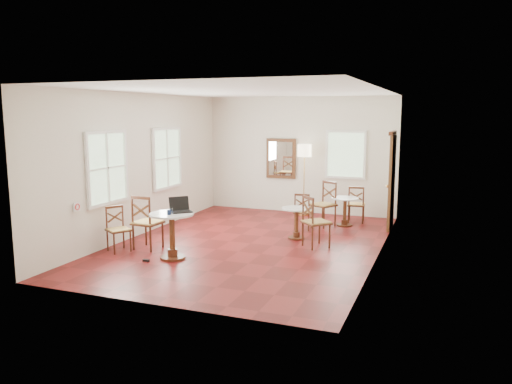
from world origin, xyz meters
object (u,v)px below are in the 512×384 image
at_px(chair_near_b, 118,229).
at_px(floor_lamp, 304,155).
at_px(chair_back_a, 356,204).
at_px(cafe_table_back, 345,208).
at_px(chair_near_a, 147,222).
at_px(water_glass, 171,210).
at_px(chair_back_b, 324,204).
at_px(laptop, 180,208).
at_px(chair_mid_b, 315,222).
at_px(cafe_table_mid, 297,220).
at_px(mouse, 178,210).
at_px(cafe_table_near, 172,231).
at_px(chair_mid_a, 303,211).
at_px(power_adapter, 146,261).
at_px(navy_mug, 169,212).

xyz_separation_m(chair_near_b, floor_lamp, (2.35, 4.56, 1.11)).
bearing_deg(chair_back_a, cafe_table_back, 63.18).
xyz_separation_m(chair_near_a, chair_back_a, (3.34, 3.81, -0.09)).
relative_size(floor_lamp, water_glass, 19.16).
xyz_separation_m(chair_back_b, laptop, (-1.85, -3.39, 0.38)).
height_order(chair_near_b, chair_mid_b, chair_mid_b).
bearing_deg(laptop, cafe_table_mid, 6.68).
distance_m(cafe_table_mid, mouse, 2.61).
relative_size(chair_near_a, chair_mid_b, 1.04).
bearing_deg(cafe_table_near, chair_back_b, 61.72).
height_order(floor_lamp, laptop, floor_lamp).
bearing_deg(chair_mid_a, chair_mid_b, 110.68).
bearing_deg(water_glass, chair_mid_b, 37.35).
bearing_deg(power_adapter, floor_lamp, 73.41).
bearing_deg(floor_lamp, mouse, -104.72).
bearing_deg(chair_near_b, chair_mid_b, -33.49).
bearing_deg(cafe_table_near, cafe_table_mid, 52.95).
xyz_separation_m(cafe_table_back, water_glass, (-2.38, -3.74, 0.47)).
height_order(cafe_table_near, chair_mid_b, chair_mid_b).
height_order(mouse, navy_mug, navy_mug).
bearing_deg(cafe_table_mid, chair_back_b, 79.22).
distance_m(chair_mid_a, floor_lamp, 1.99).
relative_size(cafe_table_back, navy_mug, 5.77).
bearing_deg(water_glass, floor_lamp, 76.03).
height_order(chair_near_a, navy_mug, chair_near_a).
height_order(chair_mid_b, mouse, chair_mid_b).
xyz_separation_m(chair_back_b, power_adapter, (-2.27, -3.91, -0.49)).
xyz_separation_m(chair_back_b, mouse, (-1.94, -3.32, 0.34)).
xyz_separation_m(chair_mid_a, navy_mug, (-1.54, -3.17, 0.46)).
xyz_separation_m(cafe_table_mid, chair_mid_a, (-0.10, 0.85, 0.01)).
bearing_deg(mouse, chair_near_a, 150.93).
bearing_deg(floor_lamp, chair_mid_a, -75.06).
xyz_separation_m(chair_back_b, floor_lamp, (-0.78, 1.07, 1.02)).
relative_size(chair_mid_a, water_glass, 8.78).
bearing_deg(chair_near_a, floor_lamp, -111.14).
relative_size(cafe_table_back, mouse, 8.03).
relative_size(cafe_table_mid, floor_lamp, 0.36).
height_order(chair_back_b, water_glass, chair_back_b).
xyz_separation_m(cafe_table_back, chair_mid_b, (-0.18, -2.06, 0.09)).
bearing_deg(chair_near_a, chair_mid_b, -153.37).
height_order(cafe_table_back, chair_near_a, chair_near_a).
distance_m(floor_lamp, water_glass, 4.81).
xyz_separation_m(cafe_table_back, mouse, (-2.38, -3.50, 0.44)).
relative_size(cafe_table_mid, chair_near_a, 0.62).
height_order(chair_back_a, laptop, laptop).
distance_m(chair_mid_b, navy_mug, 2.84).
bearing_deg(floor_lamp, chair_near_a, -114.49).
distance_m(cafe_table_back, chair_near_b, 5.12).
bearing_deg(cafe_table_back, chair_near_b, -134.33).
bearing_deg(laptop, power_adapter, -173.66).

